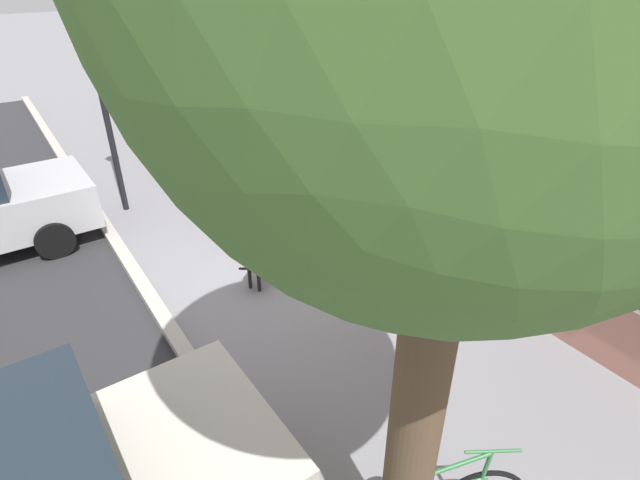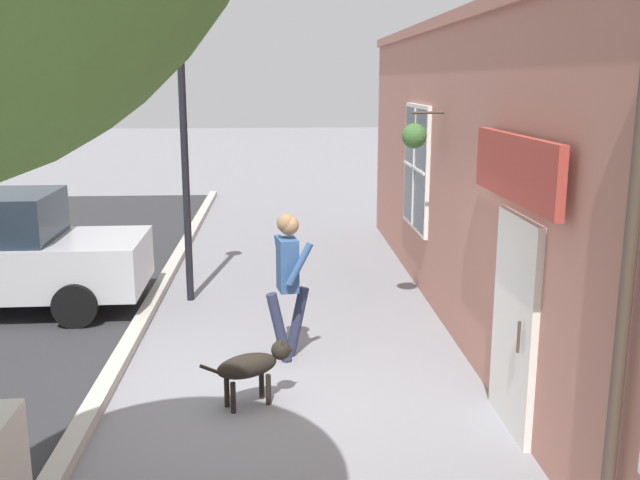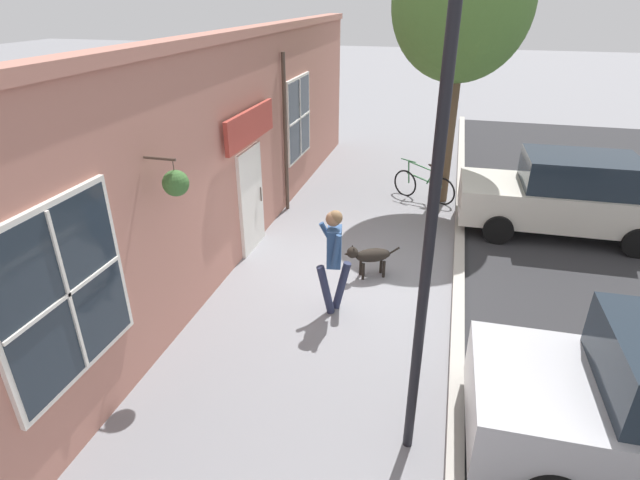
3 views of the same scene
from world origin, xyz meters
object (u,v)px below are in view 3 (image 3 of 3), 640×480
dog_on_leash (369,256)px  street_lamp (437,175)px  street_tree_by_curb (463,8)px  parked_car_mid_block (567,195)px  leaning_bicycle (424,185)px  pedestrian_walking (334,251)px

dog_on_leash → street_lamp: 4.84m
street_tree_by_curb → parked_car_mid_block: size_ratio=1.45×
dog_on_leash → street_tree_by_curb: (1.16, 4.24, 4.04)m
leaning_bicycle → parked_car_mid_block: (3.08, -1.23, 0.50)m
pedestrian_walking → parked_car_mid_block: 5.93m
pedestrian_walking → street_tree_by_curb: street_tree_by_curb is taller
parked_car_mid_block → street_lamp: 7.62m
leaning_bicycle → street_lamp: bearing=-87.1°
pedestrian_walking → parked_car_mid_block: (4.16, 4.22, -0.22)m
pedestrian_walking → leaning_bicycle: 5.61m
street_tree_by_curb → street_lamp: (-0.06, -7.97, -1.16)m
street_tree_by_curb → parked_car_mid_block: street_tree_by_curb is taller
street_tree_by_curb → street_lamp: bearing=-90.4°
pedestrian_walking → leaning_bicycle: (1.08, 5.45, -0.72)m
pedestrian_walking → street_tree_by_curb: (1.55, 5.48, 3.38)m
pedestrian_walking → dog_on_leash: pedestrian_walking is taller
pedestrian_walking → leaning_bicycle: size_ratio=1.13×
dog_on_leash → leaning_bicycle: 4.27m
dog_on_leash → street_tree_by_curb: size_ratio=0.16×
dog_on_leash → parked_car_mid_block: 4.82m
street_lamp → street_tree_by_curb: bearing=89.6°
parked_car_mid_block → leaning_bicycle: bearing=158.1°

